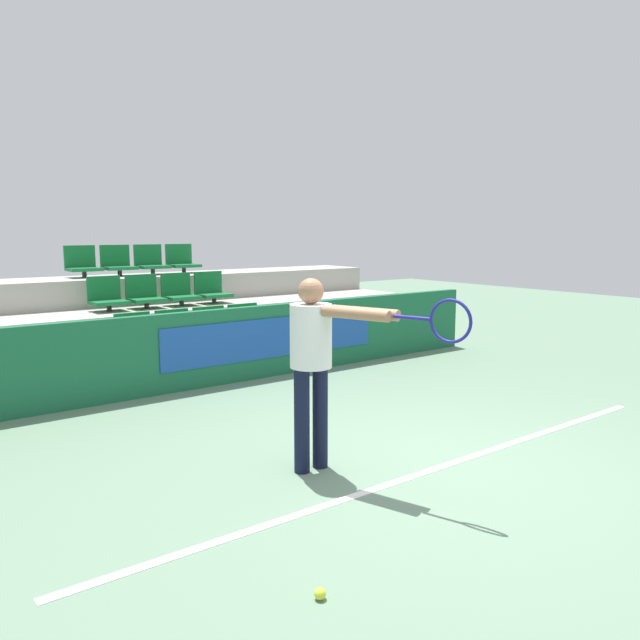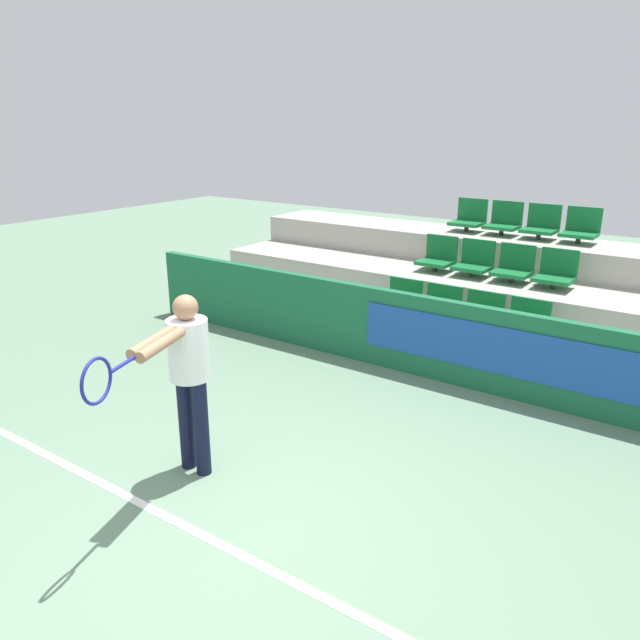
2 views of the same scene
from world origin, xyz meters
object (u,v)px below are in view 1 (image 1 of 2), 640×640
tennis_player (318,352)px  stadium_chair_0 (136,336)px  stadium_chair_2 (213,328)px  stadium_chair_8 (82,265)px  stadium_chair_4 (107,297)px  stadium_chair_1 (176,332)px  stadium_chair_7 (212,290)px  stadium_chair_9 (118,263)px  stadium_chair_11 (182,261)px  stadium_chair_5 (144,295)px  stadium_chair_6 (179,292)px  tennis_ball (320,594)px  stadium_chair_3 (247,324)px  stadium_chair_10 (151,262)px

tennis_player → stadium_chair_0: bearing=72.3°
stadium_chair_2 → stadium_chair_8: stadium_chair_8 is taller
stadium_chair_4 → tennis_player: 5.01m
stadium_chair_2 → stadium_chair_1: bearing=180.0°
stadium_chair_7 → stadium_chair_9: size_ratio=1.00×
stadium_chair_0 → stadium_chair_11: 2.89m
stadium_chair_5 → stadium_chair_7: 1.12m
stadium_chair_6 → stadium_chair_9: bearing=117.3°
stadium_chair_1 → tennis_ball: 5.67m
stadium_chair_1 → stadium_chair_2: size_ratio=1.00×
stadium_chair_9 → stadium_chair_0: bearing=-104.4°
stadium_chair_2 → stadium_chair_3: (0.56, 0.00, 0.00)m
stadium_chair_3 → stadium_chair_10: stadium_chair_10 is taller
stadium_chair_2 → stadium_chair_8: (-1.12, 2.18, 0.85)m
stadium_chair_2 → stadium_chair_7: stadium_chair_7 is taller
stadium_chair_0 → stadium_chair_10: size_ratio=1.00×
stadium_chair_3 → tennis_player: (-1.64, -3.92, 0.39)m
stadium_chair_4 → stadium_chair_6: bearing=0.0°
stadium_chair_11 → tennis_ball: size_ratio=7.57×
stadium_chair_4 → stadium_chair_11: stadium_chair_11 is taller
stadium_chair_0 → stadium_chair_11: (1.69, 2.18, 0.85)m
stadium_chair_8 → tennis_player: (0.04, -6.10, -0.45)m
stadium_chair_4 → stadium_chair_9: stadium_chair_9 is taller
stadium_chair_3 → stadium_chair_0: bearing=180.0°
stadium_chair_2 → stadium_chair_6: (0.00, 1.09, 0.42)m
stadium_chair_6 → stadium_chair_7: bearing=0.0°
stadium_chair_10 → stadium_chair_11: size_ratio=1.00×
stadium_chair_9 → stadium_chair_4: bearing=-117.3°
stadium_chair_6 → tennis_ball: stadium_chair_6 is taller
stadium_chair_4 → stadium_chair_8: size_ratio=1.00×
stadium_chair_0 → tennis_ball: size_ratio=7.57×
stadium_chair_0 → stadium_chair_7: 2.05m
stadium_chair_0 → tennis_ball: (-1.05, -5.40, -0.59)m
stadium_chair_9 → tennis_player: size_ratio=0.31×
stadium_chair_8 → stadium_chair_6: bearing=-44.1°
stadium_chair_5 → stadium_chair_8: stadium_chair_8 is taller
stadium_chair_0 → stadium_chair_1: same height
stadium_chair_11 → tennis_ball: stadium_chair_11 is taller
stadium_chair_1 → stadium_chair_5: (0.00, 1.09, 0.42)m
tennis_ball → stadium_chair_4: bearing=80.8°
stadium_chair_4 → stadium_chair_8: 1.17m
stadium_chair_6 → stadium_chair_5: bearing=180.0°
stadium_chair_1 → stadium_chair_4: bearing=117.3°
stadium_chair_0 → tennis_player: size_ratio=0.31×
stadium_chair_6 → stadium_chair_10: stadium_chair_10 is taller
stadium_chair_6 → stadium_chair_7: same height
stadium_chair_7 → stadium_chair_8: stadium_chair_8 is taller
tennis_player → tennis_ball: 2.09m
stadium_chair_2 → stadium_chair_10: stadium_chair_10 is taller
stadium_chair_0 → stadium_chair_8: 2.34m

